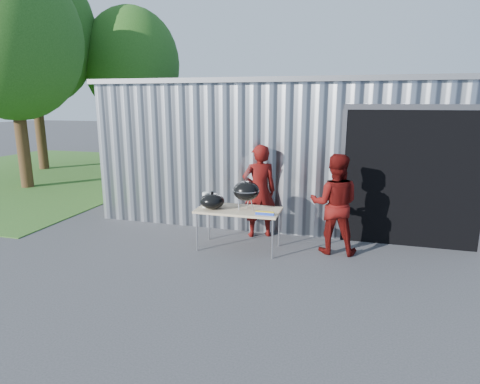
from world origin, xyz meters
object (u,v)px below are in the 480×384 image
(kettle_grill, at_px, (246,187))
(person_bystander, at_px, (334,204))
(folding_table, at_px, (239,211))
(person_cook, at_px, (259,191))

(kettle_grill, xyz_separation_m, person_bystander, (1.53, 0.29, -0.28))
(folding_table, bearing_deg, person_bystander, 10.15)
(kettle_grill, bearing_deg, folding_table, -177.59)
(folding_table, relative_size, kettle_grill, 1.58)
(person_cook, bearing_deg, kettle_grill, 61.37)
(kettle_grill, relative_size, person_cook, 0.51)
(folding_table, bearing_deg, person_cook, 76.09)
(folding_table, distance_m, kettle_grill, 0.48)
(folding_table, bearing_deg, kettle_grill, 2.41)
(person_bystander, bearing_deg, kettle_grill, 9.52)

